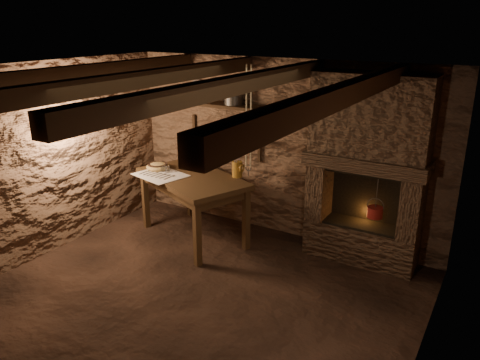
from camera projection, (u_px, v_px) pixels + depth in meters
The scene contains 25 objects.
floor at pixel (195, 298), 5.06m from camera, with size 4.50×4.50×0.00m, color black.
back_wall at pixel (280, 149), 6.30m from camera, with size 4.50×0.04×2.40m, color brown.
front_wall at pixel (9, 286), 3.05m from camera, with size 4.50×0.04×2.40m, color brown.
left_wall at pixel (45, 161), 5.77m from camera, with size 0.04×4.00×2.40m, color brown.
right_wall at pixel (429, 247), 3.58m from camera, with size 0.04×4.00×2.40m, color brown.
ceiling at pixel (187, 72), 4.29m from camera, with size 4.50×4.00×0.04m, color black.
beam_far_left at pixel (76, 73), 5.04m from camera, with size 0.14×3.95×0.16m, color black.
beam_mid_left at pixel (147, 78), 4.56m from camera, with size 0.14×3.95×0.16m, color black.
beam_mid_right at pixel (234, 85), 4.07m from camera, with size 0.14×3.95×0.16m, color black.
beam_far_right at pixel (345, 94), 3.59m from camera, with size 0.14×3.95×0.16m, color black.
shelf_lower at pixel (221, 137), 6.55m from camera, with size 1.25×0.30×0.04m, color black.
shelf_upper at pixel (220, 105), 6.40m from camera, with size 1.25×0.30×0.04m, color black.
hearth at pixel (367, 166), 5.50m from camera, with size 1.43×0.51×2.30m.
work_table at pixel (193, 205), 6.32m from camera, with size 1.79×1.43×0.89m.
linen_cloth at pixel (161, 175), 6.22m from camera, with size 0.64×0.52×0.01m, color white.
pewter_cutlery_row at pixel (159, 175), 6.20m from camera, with size 0.54×0.21×0.01m, color gray, non-canonical shape.
drinking_glasses at pixel (168, 169), 6.29m from camera, with size 0.21×0.06×0.08m, color silver, non-canonical shape.
stoneware_jug at pixel (237, 162), 6.09m from camera, with size 0.15×0.14×0.48m.
wooden_bowl at pixel (158, 167), 6.45m from camera, with size 0.32×0.32×0.11m, color olive.
iron_stockpot at pixel (234, 98), 6.26m from camera, with size 0.26×0.26×0.19m, color #312E2B.
tin_pan at pixel (197, 90), 6.65m from camera, with size 0.28×0.28×0.04m, color #A9A9A3.
small_kettle at pixel (229, 133), 6.46m from camera, with size 0.14×0.11×0.15m, color #A9A9A3, non-canonical shape.
rusty_tin at pixel (202, 130), 6.68m from camera, with size 0.09×0.09×0.09m, color #552511.
red_pot at pixel (375, 211), 5.55m from camera, with size 0.21×0.21×0.54m.
hanging_ropes at pixel (249, 117), 5.31m from camera, with size 0.08×0.08×1.20m, color beige, non-canonical shape.
Camera 1 is at (2.66, -3.51, 2.84)m, focal length 35.00 mm.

